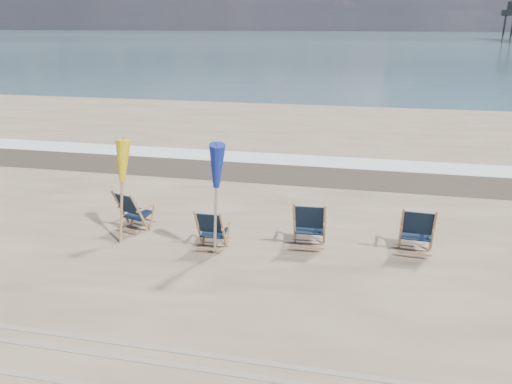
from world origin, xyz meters
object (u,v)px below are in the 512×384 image
beach_chair_3 (433,233)px  umbrella_yellow (119,167)px  beach_chair_0 (139,213)px  beach_chair_2 (324,226)px  umbrella_blue (215,169)px  beach_chair_1 (223,231)px

beach_chair_3 → umbrella_yellow: (-6.19, -0.53, 1.08)m
beach_chair_0 → beach_chair_2: (3.95, 0.02, 0.05)m
beach_chair_0 → umbrella_blue: size_ratio=0.41×
beach_chair_1 → umbrella_yellow: size_ratio=0.43×
beach_chair_0 → umbrella_blue: bearing=177.3°
beach_chair_2 → beach_chair_3: size_ratio=1.01×
beach_chair_3 → umbrella_blue: size_ratio=0.45×
umbrella_yellow → beach_chair_1: bearing=-2.9°
beach_chair_3 → beach_chair_1: bearing=12.7°
beach_chair_3 → umbrella_yellow: umbrella_yellow is taller
beach_chair_0 → beach_chair_2: bearing=-161.7°
beach_chair_1 → beach_chair_2: size_ratio=0.86×
beach_chair_2 → umbrella_blue: bearing=18.1°
beach_chair_0 → beach_chair_1: size_ratio=1.05×
umbrella_blue → beach_chair_2: bearing=20.7°
beach_chair_3 → umbrella_blue: 4.36m
beach_chair_2 → beach_chair_0: bearing=-2.3°
beach_chair_1 → umbrella_blue: bearing=78.7°
beach_chair_1 → umbrella_yellow: bearing=-2.4°
umbrella_yellow → umbrella_blue: size_ratio=0.91×
beach_chair_1 → umbrella_blue: (-0.05, -0.26, 1.35)m
beach_chair_3 → umbrella_blue: umbrella_blue is taller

